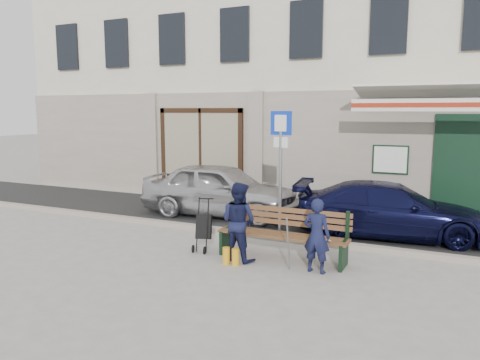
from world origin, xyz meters
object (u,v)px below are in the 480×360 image
Objects in this scene: stroller at (204,228)px; man at (317,236)px; car_navy at (390,210)px; parking_sign at (281,154)px; car_silver at (220,189)px; bench at (280,234)px; woman at (239,222)px.

man is at bearing -23.76° from stroller.
parking_sign is (-2.12, -1.02, 1.21)m from car_navy.
car_silver reaches higher than car_navy.
parking_sign is 1.11× the size of bench.
car_navy is 3.19× the size of man.
car_navy reaches higher than stroller.
man is (-0.81, -2.83, 0.05)m from car_navy.
man reaches higher than stroller.
car_navy is 4.03m from stroller.
car_silver reaches higher than bench.
car_silver is 4.58m from man.
woman is at bearing -82.56° from parking_sign.
car_navy is 2.91m from bench.
stroller is at bearing -1.28° from man.
stroller is (-0.85, 0.23, -0.26)m from woman.
woman is (-0.14, -1.77, -1.08)m from parking_sign.
man is 0.88× the size of woman.
woman reaches higher than man.
bench is (-1.61, -2.42, -0.12)m from car_navy.
man is at bearing -169.82° from woman.
car_navy is 2.64m from parking_sign.
car_navy is 1.67× the size of bench.
woman is (-1.45, 0.04, 0.08)m from man.
man is at bearing -42.18° from parking_sign.
parking_sign is 2.52m from man.
car_navy is (4.20, -0.25, -0.10)m from car_silver.
stroller is (-1.50, -0.14, -0.01)m from bench.
car_navy is at bearing 56.36° from bench.
car_navy is at bearing -96.01° from car_silver.
car_navy is 3.59m from woman.
parking_sign reaches higher than man.
woman is 0.92m from stroller.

